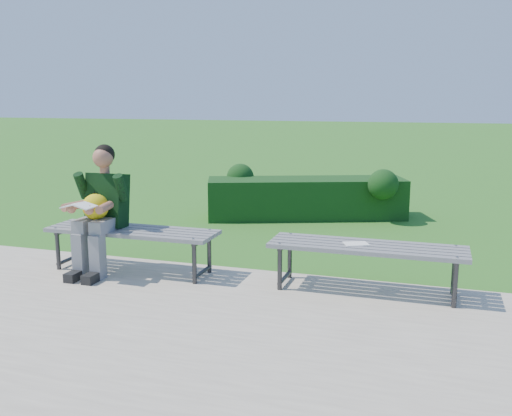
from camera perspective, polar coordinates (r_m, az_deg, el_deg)
ground at (r=6.12m, az=-1.90°, el=-6.16°), size 80.00×80.00×0.00m
walkway at (r=4.61m, az=-9.35°, el=-12.06°), size 30.00×3.50×0.02m
hedge at (r=8.73m, az=5.11°, el=1.18°), size 3.05×1.74×0.79m
bench_left at (r=6.04m, az=-12.28°, el=-2.57°), size 1.80×0.50×0.46m
bench_right at (r=5.37m, az=11.02°, el=-4.20°), size 1.80×0.50×0.46m
seated_boy at (r=6.05m, az=-15.32°, el=0.22°), size 0.56×0.76×1.31m
paper_sheet at (r=5.37m, az=9.98°, el=-3.54°), size 0.27×0.24×0.01m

